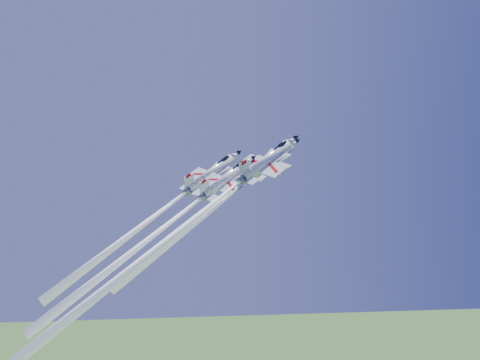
{
  "coord_description": "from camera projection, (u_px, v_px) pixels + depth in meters",
  "views": [
    {
      "loc": [
        -14.03,
        -112.31,
        96.18
      ],
      "look_at": [
        0.0,
        0.0,
        98.63
      ],
      "focal_mm": 40.0,
      "sensor_mm": 36.0,
      "label": 1
    }
  ],
  "objects": [
    {
      "name": "jet_lead",
      "position": [
        221.0,
        202.0,
        110.19
      ],
      "size": [
        33.91,
        24.96,
        35.68
      ],
      "rotation": [
        0.62,
        0.27,
        -0.92
      ],
      "color": "silver"
    },
    {
      "name": "jet_right",
      "position": [
        177.0,
        232.0,
        97.53
      ],
      "size": [
        44.63,
        33.73,
        48.66
      ],
      "rotation": [
        0.62,
        0.27,
        -0.92
      ],
      "color": "silver"
    },
    {
      "name": "jet_left",
      "position": [
        158.0,
        213.0,
        111.49
      ],
      "size": [
        33.97,
        24.86,
        35.47
      ],
      "rotation": [
        0.62,
        0.27,
        -0.92
      ],
      "color": "silver"
    },
    {
      "name": "jet_slot",
      "position": [
        162.0,
        229.0,
        99.15
      ],
      "size": [
        34.1,
        25.32,
        36.31
      ],
      "rotation": [
        0.62,
        0.27,
        -0.92
      ],
      "color": "silver"
    }
  ]
}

